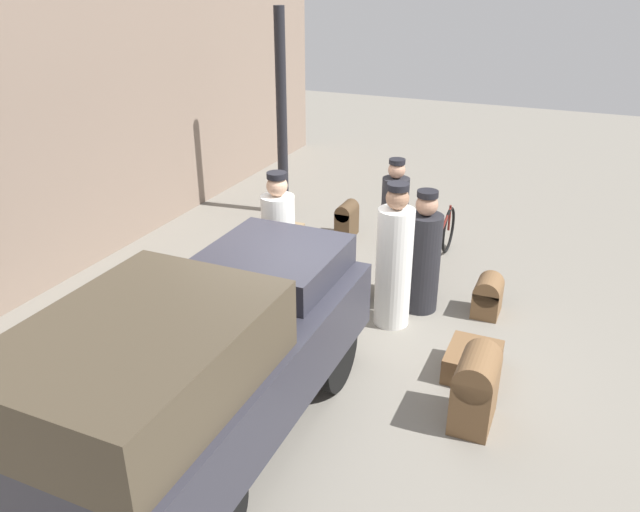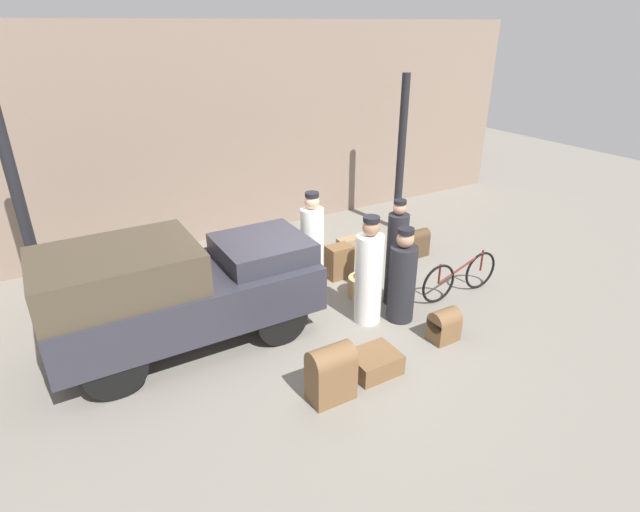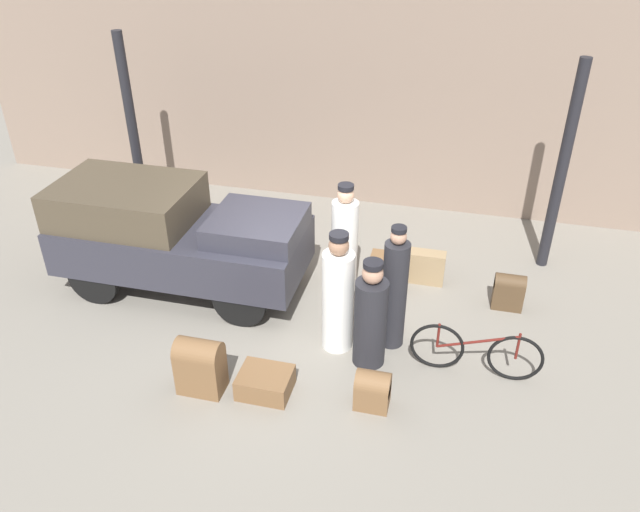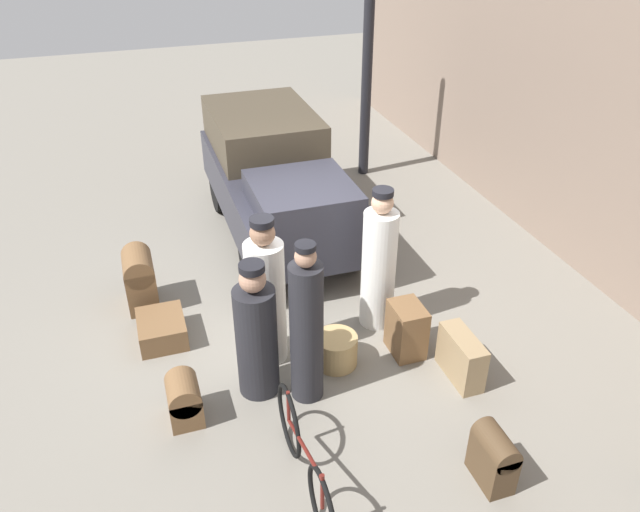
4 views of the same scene
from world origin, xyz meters
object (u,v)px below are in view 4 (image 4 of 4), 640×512
suitcase_black_upright (407,329)px  truck (276,175)px  porter_with_bicycle (307,329)px  bicycle (304,460)px  porter_lifting_near_truck (379,265)px  porter_standing_middle (256,336)px  conductor_in_dark_uniform (266,298)px  trunk_large_brown (184,399)px  suitcase_small_leather (461,357)px  suitcase_tan_flat (494,456)px  trunk_barrel_dark (140,277)px  trunk_wicker_pale (162,329)px  wicker_basket (336,350)px

suitcase_black_upright → truck: bearing=-168.1°
suitcase_black_upright → porter_with_bicycle: bearing=-76.7°
bicycle → porter_lifting_near_truck: (-2.11, 1.57, 0.46)m
porter_standing_middle → bicycle: bearing=3.6°
conductor_in_dark_uniform → trunk_large_brown: size_ratio=3.48×
porter_lifting_near_truck → suitcase_small_leather: (1.22, 0.49, -0.56)m
porter_with_bicycle → suitcase_tan_flat: 2.12m
conductor_in_dark_uniform → porter_standing_middle: (0.49, -0.23, -0.10)m
truck → suitcase_black_upright: size_ratio=6.04×
truck → porter_lifting_near_truck: porter_lifting_near_truck is taller
trunk_large_brown → suitcase_small_leather: size_ratio=0.78×
suitcase_small_leather → trunk_barrel_dark: bearing=-127.8°
bicycle → suitcase_small_leather: 2.25m
trunk_wicker_pale → suitcase_black_upright: size_ratio=1.05×
wicker_basket → suitcase_tan_flat: size_ratio=0.83×
wicker_basket → porter_with_bicycle: bearing=-51.5°
porter_lifting_near_truck → trunk_barrel_dark: size_ratio=2.32×
porter_with_bicycle → trunk_barrel_dark: porter_with_bicycle is taller
suitcase_tan_flat → suitcase_small_leather: (-1.33, 0.42, -0.04)m
trunk_large_brown → suitcase_black_upright: size_ratio=0.82×
conductor_in_dark_uniform → trunk_barrel_dark: 2.02m
porter_lifting_near_truck → trunk_wicker_pale: size_ratio=2.72×
bicycle → porter_with_bicycle: 1.32m
suitcase_tan_flat → bicycle: bearing=-105.0°
wicker_basket → conductor_in_dark_uniform: (-0.37, -0.70, 0.63)m
suitcase_tan_flat → trunk_wicker_pale: 4.03m
suitcase_tan_flat → suitcase_black_upright: (-1.91, 0.02, 0.01)m
bicycle → suitcase_black_upright: size_ratio=2.71×
trunk_large_brown → trunk_barrel_dark: trunk_barrel_dark is taller
trunk_barrel_dark → suitcase_black_upright: bearing=55.9°
porter_standing_middle → suitcase_small_leather: (0.52, 2.16, -0.44)m
truck → porter_lifting_near_truck: (2.59, 0.58, -0.14)m
conductor_in_dark_uniform → suitcase_black_upright: bearing=74.5°
wicker_basket → suitcase_black_upright: (0.06, 0.84, 0.13)m
wicker_basket → suitcase_black_upright: bearing=86.2°
porter_standing_middle → suitcase_small_leather: bearing=76.5°
suitcase_small_leather → porter_standing_middle: bearing=-103.5°
truck → suitcase_small_leather: bearing=15.7°
porter_lifting_near_truck → suitcase_tan_flat: bearing=1.8°
porter_with_bicycle → trunk_large_brown: size_ratio=3.60×
suitcase_tan_flat → suitcase_black_upright: suitcase_black_upright is taller
trunk_barrel_dark → trunk_wicker_pale: bearing=11.1°
conductor_in_dark_uniform → trunk_barrel_dark: size_ratio=2.30×
porter_with_bicycle → porter_standing_middle: bearing=-117.1°
porter_lifting_near_truck → suitcase_tan_flat: size_ratio=3.13×
porter_with_bicycle → trunk_large_brown: bearing=-92.1°
bicycle → porter_standing_middle: size_ratio=1.08×
suitcase_small_leather → trunk_barrel_dark: 4.08m
porter_lifting_near_truck → suitcase_tan_flat: porter_lifting_near_truck is taller
suitcase_small_leather → trunk_wicker_pale: bearing=-119.0°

